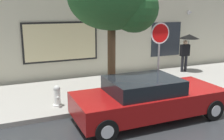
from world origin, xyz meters
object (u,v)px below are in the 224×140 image
object	(u,v)px
fire_hydrant	(57,96)
parked_car	(148,98)
street_tree	(116,0)
pedestrian_with_umbrella	(188,42)
stop_sign	(160,45)

from	to	relation	value
fire_hydrant	parked_car	bearing A→B (deg)	-36.45
parked_car	fire_hydrant	bearing A→B (deg)	143.55
fire_hydrant	street_tree	world-z (taller)	street_tree
pedestrian_with_umbrella	stop_sign	bearing A→B (deg)	-142.25
pedestrian_with_umbrella	street_tree	world-z (taller)	street_tree
street_tree	parked_car	bearing A→B (deg)	-78.30
street_tree	stop_sign	world-z (taller)	street_tree
pedestrian_with_umbrella	stop_sign	world-z (taller)	stop_sign
fire_hydrant	street_tree	distance (m)	3.76
street_tree	pedestrian_with_umbrella	bearing A→B (deg)	25.82
parked_car	street_tree	bearing A→B (deg)	101.70
fire_hydrant	street_tree	size ratio (longest dim) A/B	0.15
fire_hydrant	pedestrian_with_umbrella	size ratio (longest dim) A/B	0.38
fire_hydrant	pedestrian_with_umbrella	bearing A→B (deg)	17.92
fire_hydrant	street_tree	bearing A→B (deg)	-3.75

